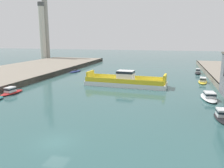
{
  "coord_description": "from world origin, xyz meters",
  "views": [
    {
      "loc": [
        12.66,
        -21.51,
        11.85
      ],
      "look_at": [
        0.0,
        24.72,
        2.0
      ],
      "focal_mm": 36.11,
      "sensor_mm": 36.0,
      "label": 1
    }
  ],
  "objects_px": {
    "moored_boat_near_right": "(222,115)",
    "moored_boat_far_right": "(11,91)",
    "moored_boat_near_left": "(75,71)",
    "chain_ferry": "(126,81)",
    "moored_boat_mid_left": "(198,72)",
    "smokestack_distant_b": "(42,30)",
    "moored_boat_mid_right": "(203,81)",
    "smokestack_distant_a": "(46,22)",
    "moored_boat_upstream_a": "(209,97)"
  },
  "relations": [
    {
      "from": "chain_ferry",
      "to": "smokestack_distant_b",
      "type": "height_order",
      "value": "smokestack_distant_b"
    },
    {
      "from": "moored_boat_mid_right",
      "to": "moored_boat_far_right",
      "type": "relative_size",
      "value": 1.16
    },
    {
      "from": "moored_boat_far_right",
      "to": "moored_boat_upstream_a",
      "type": "distance_m",
      "value": 40.97
    },
    {
      "from": "smokestack_distant_a",
      "to": "moored_boat_mid_right",
      "type": "bearing_deg",
      "value": -31.32
    },
    {
      "from": "moored_boat_mid_right",
      "to": "moored_boat_far_right",
      "type": "xyz_separation_m",
      "value": [
        -41.32,
        -24.18,
        0.01
      ]
    },
    {
      "from": "moored_boat_near_left",
      "to": "moored_boat_mid_left",
      "type": "bearing_deg",
      "value": 9.98
    },
    {
      "from": "moored_boat_upstream_a",
      "to": "smokestack_distant_a",
      "type": "height_order",
      "value": "smokestack_distant_a"
    },
    {
      "from": "smokestack_distant_a",
      "to": "moored_boat_near_right",
      "type": "bearing_deg",
      "value": -45.16
    },
    {
      "from": "moored_boat_mid_right",
      "to": "moored_boat_upstream_a",
      "type": "xyz_separation_m",
      "value": [
        -0.85,
        -17.79,
        0.02
      ]
    },
    {
      "from": "moored_boat_upstream_a",
      "to": "smokestack_distant_b",
      "type": "xyz_separation_m",
      "value": [
        -73.18,
        59.17,
        15.19
      ]
    },
    {
      "from": "moored_boat_far_right",
      "to": "smokestack_distant_a",
      "type": "xyz_separation_m",
      "value": [
        -32.76,
        69.26,
        19.32
      ]
    },
    {
      "from": "moored_boat_far_right",
      "to": "smokestack_distant_a",
      "type": "distance_m",
      "value": 79.01
    },
    {
      "from": "chain_ferry",
      "to": "moored_boat_upstream_a",
      "type": "relative_size",
      "value": 2.68
    },
    {
      "from": "moored_boat_upstream_a",
      "to": "smokestack_distant_a",
      "type": "xyz_separation_m",
      "value": [
        -73.23,
        62.87,
        19.31
      ]
    },
    {
      "from": "moored_boat_mid_right",
      "to": "smokestack_distant_b",
      "type": "relative_size",
      "value": 0.24
    },
    {
      "from": "moored_boat_far_right",
      "to": "moored_boat_near_left",
      "type": "bearing_deg",
      "value": 89.97
    },
    {
      "from": "moored_boat_far_right",
      "to": "smokestack_distant_b",
      "type": "distance_m",
      "value": 74.83
    },
    {
      "from": "moored_boat_near_left",
      "to": "smokestack_distant_b",
      "type": "xyz_separation_m",
      "value": [
        -32.73,
        32.63,
        15.57
      ]
    },
    {
      "from": "chain_ferry",
      "to": "moored_boat_upstream_a",
      "type": "bearing_deg",
      "value": -24.41
    },
    {
      "from": "chain_ferry",
      "to": "moored_boat_near_left",
      "type": "height_order",
      "value": "chain_ferry"
    },
    {
      "from": "moored_boat_near_right",
      "to": "moored_boat_far_right",
      "type": "relative_size",
      "value": 0.92
    },
    {
      "from": "moored_boat_mid_right",
      "to": "moored_boat_far_right",
      "type": "distance_m",
      "value": 47.87
    },
    {
      "from": "moored_boat_mid_right",
      "to": "chain_ferry",
      "type": "bearing_deg",
      "value": -153.98
    },
    {
      "from": "chain_ferry",
      "to": "moored_boat_mid_right",
      "type": "bearing_deg",
      "value": 26.02
    },
    {
      "from": "moored_boat_mid_left",
      "to": "smokestack_distant_b",
      "type": "bearing_deg",
      "value": 161.17
    },
    {
      "from": "moored_boat_near_right",
      "to": "smokestack_distant_b",
      "type": "bearing_deg",
      "value": 136.29
    },
    {
      "from": "moored_boat_near_left",
      "to": "smokestack_distant_b",
      "type": "relative_size",
      "value": 0.23
    },
    {
      "from": "chain_ferry",
      "to": "moored_boat_mid_left",
      "type": "bearing_deg",
      "value": 52.55
    },
    {
      "from": "moored_boat_near_right",
      "to": "smokestack_distant_b",
      "type": "height_order",
      "value": "smokestack_distant_b"
    },
    {
      "from": "chain_ferry",
      "to": "moored_boat_far_right",
      "type": "xyz_separation_m",
      "value": [
        -22.02,
        -14.76,
        -0.57
      ]
    },
    {
      "from": "smokestack_distant_a",
      "to": "smokestack_distant_b",
      "type": "height_order",
      "value": "smokestack_distant_a"
    },
    {
      "from": "smokestack_distant_a",
      "to": "smokestack_distant_b",
      "type": "distance_m",
      "value": 5.53
    },
    {
      "from": "chain_ferry",
      "to": "smokestack_distant_b",
      "type": "distance_m",
      "value": 76.1
    },
    {
      "from": "moored_boat_near_left",
      "to": "moored_boat_mid_right",
      "type": "distance_m",
      "value": 42.22
    },
    {
      "from": "moored_boat_near_left",
      "to": "moored_boat_near_right",
      "type": "bearing_deg",
      "value": -42.72
    },
    {
      "from": "chain_ferry",
      "to": "moored_boat_near_right",
      "type": "height_order",
      "value": "chain_ferry"
    },
    {
      "from": "chain_ferry",
      "to": "moored_boat_mid_left",
      "type": "height_order",
      "value": "chain_ferry"
    },
    {
      "from": "moored_boat_near_right",
      "to": "smokestack_distant_a",
      "type": "relative_size",
      "value": 0.15
    },
    {
      "from": "moored_boat_far_right",
      "to": "moored_boat_upstream_a",
      "type": "relative_size",
      "value": 0.81
    },
    {
      "from": "moored_boat_mid_left",
      "to": "moored_boat_mid_right",
      "type": "distance_m",
      "value": 16.06
    },
    {
      "from": "moored_boat_mid_left",
      "to": "moored_boat_far_right",
      "type": "xyz_separation_m",
      "value": [
        -41.54,
        -40.24,
        -0.07
      ]
    },
    {
      "from": "moored_boat_upstream_a",
      "to": "smokestack_distant_b",
      "type": "distance_m",
      "value": 95.33
    },
    {
      "from": "moored_boat_upstream_a",
      "to": "moored_boat_near_left",
      "type": "bearing_deg",
      "value": 146.72
    },
    {
      "from": "moored_boat_mid_left",
      "to": "moored_boat_far_right",
      "type": "relative_size",
      "value": 0.93
    },
    {
      "from": "smokestack_distant_a",
      "to": "moored_boat_upstream_a",
      "type": "bearing_deg",
      "value": -40.65
    },
    {
      "from": "moored_boat_near_left",
      "to": "moored_boat_upstream_a",
      "type": "distance_m",
      "value": 48.39
    },
    {
      "from": "moored_boat_near_right",
      "to": "moored_boat_mid_left",
      "type": "relative_size",
      "value": 0.99
    },
    {
      "from": "moored_boat_near_right",
      "to": "moored_boat_upstream_a",
      "type": "relative_size",
      "value": 0.74
    },
    {
      "from": "smokestack_distant_b",
      "to": "moored_boat_near_left",
      "type": "bearing_deg",
      "value": -44.91
    },
    {
      "from": "moored_boat_near_left",
      "to": "moored_boat_mid_left",
      "type": "relative_size",
      "value": 1.17
    }
  ]
}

